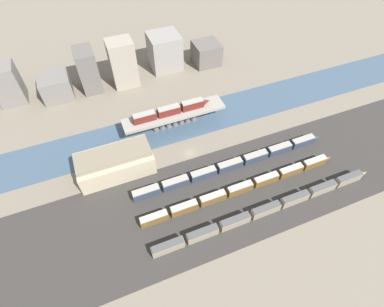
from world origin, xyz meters
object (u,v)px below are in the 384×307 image
at_px(train_yard_near, 268,209).
at_px(train_yard_mid, 243,188).
at_px(warehouse_building, 115,163).
at_px(train_yard_far, 233,164).
at_px(train_on_bridge, 172,110).

height_order(train_yard_near, train_yard_mid, train_yard_near).
bearing_deg(warehouse_building, train_yard_far, -19.81).
distance_m(train_on_bridge, train_yard_mid, 45.46).
bearing_deg(train_yard_near, train_yard_mid, 110.03).
bearing_deg(train_yard_far, train_yard_near, -83.66).
distance_m(train_yard_near, train_yard_mid, 12.28).
relative_size(train_yard_near, warehouse_building, 3.06).
bearing_deg(train_yard_far, train_yard_mid, -98.29).
height_order(train_on_bridge, train_yard_mid, train_on_bridge).
bearing_deg(train_yard_mid, warehouse_building, 147.13).
relative_size(train_on_bridge, train_yard_near, 0.40).
bearing_deg(train_yard_far, warehouse_building, 160.19).
xyz_separation_m(train_yard_near, train_yard_far, (-2.54, 22.92, -0.15)).
bearing_deg(warehouse_building, train_yard_near, -39.94).
bearing_deg(train_yard_mid, train_on_bridge, 106.55).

